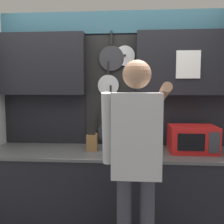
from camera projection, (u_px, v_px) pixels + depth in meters
name	position (u px, v px, depth m)	size (l,w,h in m)	color
base_cabinet_counter	(111.00, 193.00, 2.67)	(2.62, 0.67, 0.90)	black
back_wall_unit	(114.00, 94.00, 2.87)	(3.19, 0.22, 2.43)	black
microwave	(192.00, 139.00, 2.59)	(0.48, 0.35, 0.27)	red
knife_block	(92.00, 142.00, 2.68)	(0.12, 0.16, 0.25)	brown
utensil_crock	(126.00, 143.00, 2.65)	(0.12, 0.12, 0.34)	white
person	(136.00, 152.00, 1.95)	(0.54, 0.69, 1.78)	#383842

